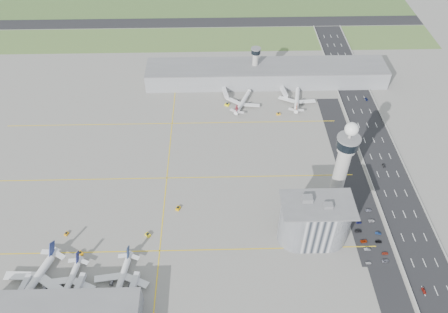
{
  "coord_description": "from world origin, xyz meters",
  "views": [
    {
      "loc": [
        -5.27,
        -180.57,
        219.95
      ],
      "look_at": [
        0.0,
        35.0,
        15.0
      ],
      "focal_mm": 35.0,
      "sensor_mm": 36.0,
      "label": 1
    }
  ],
  "objects_px": {
    "car_hw_4": "(334,61)",
    "secondary_tower": "(255,62)",
    "airplane_near_a": "(32,280)",
    "tug_2": "(148,235)",
    "car_hw_0": "(424,291)",
    "jet_bridge_near_1": "(74,298)",
    "car_lot_2": "(364,241)",
    "admin_building": "(314,221)",
    "airplane_near_c": "(120,279)",
    "jet_bridge_far_0": "(224,89)",
    "car_lot_3": "(358,231)",
    "car_lot_0": "(369,263)",
    "airplane_far_b": "(297,97)",
    "airplane_far_a": "(243,99)",
    "car_lot_5": "(354,214)",
    "car_hw_2": "(366,99)",
    "car_lot_9": "(378,233)",
    "car_lot_11": "(368,210)",
    "car_lot_7": "(385,253)",
    "jet_bridge_near_2": "(130,297)",
    "tug_4": "(227,104)",
    "car_lot_1": "(368,249)",
    "tug_1": "(80,253)",
    "tug_5": "(278,114)",
    "jet_bridge_near_0": "(18,299)",
    "car_lot_4": "(359,222)",
    "tug_0": "(66,234)",
    "tug_3": "(178,208)",
    "jet_bridge_far_1": "(281,88)",
    "car_lot_8": "(379,242)",
    "control_tower": "(343,161)",
    "airplane_near_b": "(68,283)",
    "car_lot_6": "(385,261)"
  },
  "relations": [
    {
      "from": "secondary_tower",
      "to": "jet_bridge_near_2",
      "type": "height_order",
      "value": "secondary_tower"
    },
    {
      "from": "tug_1",
      "to": "car_lot_8",
      "type": "height_order",
      "value": "tug_1"
    },
    {
      "from": "car_lot_0",
      "to": "car_lot_9",
      "type": "height_order",
      "value": "car_lot_9"
    },
    {
      "from": "jet_bridge_far_1",
      "to": "car_lot_0",
      "type": "relative_size",
      "value": 4.27
    },
    {
      "from": "airplane_far_b",
      "to": "car_lot_3",
      "type": "distance_m",
      "value": 136.66
    },
    {
      "from": "airplane_near_a",
      "to": "car_lot_5",
      "type": "height_order",
      "value": "airplane_near_a"
    },
    {
      "from": "jet_bridge_far_0",
      "to": "car_lot_3",
      "type": "bearing_deg",
      "value": 17.91
    },
    {
      "from": "car_lot_5",
      "to": "car_hw_4",
      "type": "distance_m",
      "value": 186.42
    },
    {
      "from": "admin_building",
      "to": "tug_0",
      "type": "distance_m",
      "value": 151.08
    },
    {
      "from": "admin_building",
      "to": "car_lot_11",
      "type": "xyz_separation_m",
      "value": [
        40.62,
        19.48,
        -14.73
      ]
    },
    {
      "from": "airplane_near_a",
      "to": "car_hw_4",
      "type": "relative_size",
      "value": 11.78
    },
    {
      "from": "car_lot_1",
      "to": "car_lot_4",
      "type": "xyz_separation_m",
      "value": [
        -0.12,
        20.04,
        -0.09
      ]
    },
    {
      "from": "control_tower",
      "to": "airplane_far_a",
      "type": "xyz_separation_m",
      "value": [
        -54.23,
        106.0,
        -30.14
      ]
    },
    {
      "from": "car_lot_2",
      "to": "admin_building",
      "type": "bearing_deg",
      "value": 74.64
    },
    {
      "from": "airplane_far_b",
      "to": "tug_3",
      "type": "distance_m",
      "value": 148.26
    },
    {
      "from": "airplane_near_c",
      "to": "car_lot_9",
      "type": "xyz_separation_m",
      "value": [
        153.22,
        30.46,
        -4.61
      ]
    },
    {
      "from": "tug_5",
      "to": "car_hw_2",
      "type": "relative_size",
      "value": 0.77
    },
    {
      "from": "jet_bridge_near_0",
      "to": "car_lot_4",
      "type": "bearing_deg",
      "value": -66.09
    },
    {
      "from": "tug_4",
      "to": "car_lot_1",
      "type": "height_order",
      "value": "tug_4"
    },
    {
      "from": "tug_4",
      "to": "car_hw_2",
      "type": "xyz_separation_m",
      "value": [
        118.4,
        5.12,
        -0.49
      ]
    },
    {
      "from": "secondary_tower",
      "to": "tug_1",
      "type": "distance_m",
      "value": 216.24
    },
    {
      "from": "car_lot_9",
      "to": "car_lot_11",
      "type": "xyz_separation_m",
      "value": [
        -1.17,
        18.34,
        -0.02
      ]
    },
    {
      "from": "car_hw_2",
      "to": "jet_bridge_near_1",
      "type": "bearing_deg",
      "value": -145.8
    },
    {
      "from": "airplane_far_a",
      "to": "tug_2",
      "type": "bearing_deg",
      "value": 176.36
    },
    {
      "from": "airplane_near_c",
      "to": "car_lot_2",
      "type": "xyz_separation_m",
      "value": [
        142.89,
        24.81,
        -4.62
      ]
    },
    {
      "from": "car_lot_11",
      "to": "tug_4",
      "type": "bearing_deg",
      "value": 30.72
    },
    {
      "from": "tug_2",
      "to": "car_hw_0",
      "type": "distance_m",
      "value": 161.54
    },
    {
      "from": "airplane_near_c",
      "to": "secondary_tower",
      "type": "bearing_deg",
      "value": 164.62
    },
    {
      "from": "admin_building",
      "to": "jet_bridge_near_2",
      "type": "height_order",
      "value": "admin_building"
    },
    {
      "from": "airplane_near_b",
      "to": "car_lot_11",
      "type": "height_order",
      "value": "airplane_near_b"
    },
    {
      "from": "airplane_near_c",
      "to": "car_lot_5",
      "type": "bearing_deg",
      "value": 116.57
    },
    {
      "from": "car_lot_5",
      "to": "car_lot_0",
      "type": "bearing_deg",
      "value": 172.12
    },
    {
      "from": "airplane_far_b",
      "to": "car_hw_4",
      "type": "xyz_separation_m",
      "value": [
        44.6,
        62.93,
        -4.51
      ]
    },
    {
      "from": "jet_bridge_near_1",
      "to": "car_lot_0",
      "type": "relative_size",
      "value": 4.27
    },
    {
      "from": "jet_bridge_far_0",
      "to": "tug_1",
      "type": "xyz_separation_m",
      "value": [
        -88.69,
        -163.18,
        -1.9
      ]
    },
    {
      "from": "jet_bridge_near_1",
      "to": "tug_2",
      "type": "xyz_separation_m",
      "value": [
        34.85,
        42.32,
        -1.88
      ]
    },
    {
      "from": "car_lot_0",
      "to": "car_lot_6",
      "type": "xyz_separation_m",
      "value": [
        10.19,
        1.15,
        -0.0
      ]
    },
    {
      "from": "car_lot_3",
      "to": "car_hw_2",
      "type": "bearing_deg",
      "value": -19.03
    },
    {
      "from": "car_hw_0",
      "to": "secondary_tower",
      "type": "bearing_deg",
      "value": 105.89
    },
    {
      "from": "car_hw_4",
      "to": "secondary_tower",
      "type": "bearing_deg",
      "value": -150.03
    },
    {
      "from": "tug_4",
      "to": "car_hw_0",
      "type": "relative_size",
      "value": 0.93
    },
    {
      "from": "car_hw_4",
      "to": "car_lot_3",
      "type": "bearing_deg",
      "value": -88.2
    },
    {
      "from": "car_lot_1",
      "to": "car_lot_3",
      "type": "height_order",
      "value": "car_lot_1"
    },
    {
      "from": "airplane_near_c",
      "to": "jet_bridge_far_0",
      "type": "distance_m",
      "value": 193.35
    },
    {
      "from": "airplane_far_a",
      "to": "jet_bridge_far_0",
      "type": "xyz_separation_m",
      "value": [
        -15.77,
        18.0,
        -2.05
      ]
    },
    {
      "from": "car_lot_2",
      "to": "car_lot_3",
      "type": "relative_size",
      "value": 0.97
    },
    {
      "from": "airplane_far_a",
      "to": "car_lot_5",
      "type": "relative_size",
      "value": 9.54
    },
    {
      "from": "admin_building",
      "to": "jet_bridge_near_1",
      "type": "xyz_separation_m",
      "value": [
        -134.99,
        -39.0,
        -12.45
      ]
    },
    {
      "from": "secondary_tower",
      "to": "airplane_near_a",
      "type": "relative_size",
      "value": 0.7
    },
    {
      "from": "car_lot_7",
      "to": "car_hw_0",
      "type": "bearing_deg",
      "value": -153.13
    }
  ]
}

